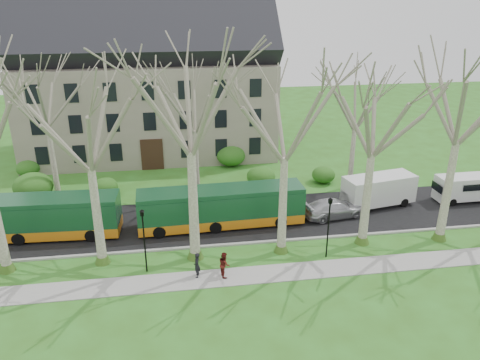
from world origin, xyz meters
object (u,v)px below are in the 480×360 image
at_px(pedestrian_a, 197,265).
at_px(bus_lead, 31,217).
at_px(bus_follow, 221,207).
at_px(van_b, 466,188).
at_px(van_a, 379,191).
at_px(pedestrian_b, 224,264).
at_px(sedan, 334,208).

bearing_deg(pedestrian_a, bus_lead, -115.70).
height_order(bus_follow, pedestrian_a, bus_follow).
relative_size(bus_follow, van_b, 2.42).
distance_m(bus_follow, van_b, 21.27).
distance_m(van_a, pedestrian_a, 17.80).
xyz_separation_m(van_b, pedestrian_b, (-21.82, -8.40, -0.29)).
distance_m(bus_follow, pedestrian_b, 7.00).
relative_size(van_a, pedestrian_a, 3.64).
bearing_deg(sedan, van_a, -79.64).
bearing_deg(pedestrian_a, van_b, 115.02).
bearing_deg(bus_lead, pedestrian_a, -28.69).
height_order(bus_lead, pedestrian_a, bus_lead).
bearing_deg(van_b, van_a, 177.89).
height_order(bus_follow, sedan, bus_follow).
distance_m(sedan, pedestrian_b, 11.94).
xyz_separation_m(van_b, pedestrian_a, (-23.52, -8.24, -0.30)).
bearing_deg(van_a, van_b, -12.12).
bearing_deg(pedestrian_b, pedestrian_a, 77.01).
relative_size(sedan, van_a, 0.84).
distance_m(bus_lead, pedestrian_b, 15.09).
xyz_separation_m(bus_follow, van_b, (21.21, 1.47, -0.44)).
bearing_deg(bus_lead, van_a, 5.61).
bearing_deg(sedan, pedestrian_a, 112.18).
distance_m(bus_lead, sedan, 22.90).
bearing_deg(van_b, pedestrian_b, -159.74).
relative_size(bus_lead, van_b, 2.44).
distance_m(bus_lead, van_b, 35.08).
relative_size(bus_follow, van_a, 2.08).
height_order(bus_follow, van_a, bus_follow).
height_order(van_a, pedestrian_b, van_a).
relative_size(sedan, pedestrian_a, 3.06).
bearing_deg(pedestrian_a, bus_follow, 166.90).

